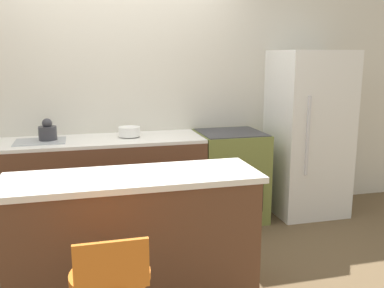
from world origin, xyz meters
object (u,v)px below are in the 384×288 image
(oven_range, at_px, (230,176))
(kettle, at_px, (48,131))
(refrigerator, at_px, (308,133))
(mixing_bowl, at_px, (129,131))

(oven_range, xyz_separation_m, kettle, (-1.75, 0.03, 0.53))
(oven_range, distance_m, kettle, 1.83)
(oven_range, distance_m, refrigerator, 0.94)
(kettle, bearing_deg, oven_range, -1.09)
(refrigerator, relative_size, kettle, 8.66)
(kettle, xyz_separation_m, mixing_bowl, (0.74, 0.00, -0.03))
(refrigerator, height_order, mixing_bowl, refrigerator)
(refrigerator, bearing_deg, oven_range, 178.63)
(oven_range, height_order, refrigerator, refrigerator)
(oven_range, relative_size, refrigerator, 0.53)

